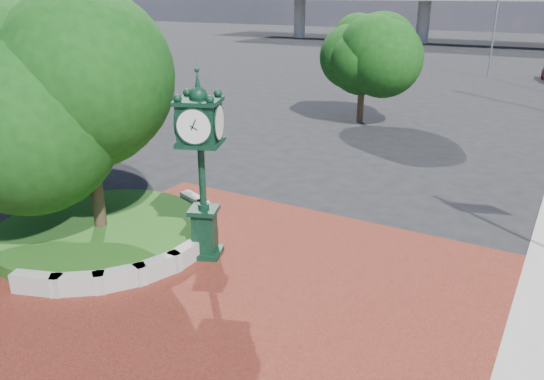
{
  "coord_description": "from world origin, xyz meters",
  "views": [
    {
      "loc": [
        6.54,
        -9.74,
        6.8
      ],
      "look_at": [
        -0.04,
        1.5,
        1.95
      ],
      "focal_mm": 35.0,
      "sensor_mm": 36.0,
      "label": 1
    }
  ],
  "objects": [
    {
      "name": "grass_bed",
      "position": [
        -5.0,
        0.0,
        0.2
      ],
      "size": [
        6.1,
        6.1,
        0.4
      ],
      "primitive_type": "cylinder",
      "color": "#154213",
      "rests_on": "ground"
    },
    {
      "name": "post_clock",
      "position": [
        -1.65,
        0.63,
        2.76
      ],
      "size": [
        1.3,
        1.3,
        5.03
      ],
      "color": "black",
      "rests_on": "ground"
    },
    {
      "name": "street_lamp_far",
      "position": [
        -0.54,
        39.29,
        4.76
      ],
      "size": [
        1.81,
        0.51,
        8.12
      ],
      "color": "slate",
      "rests_on": "ground"
    },
    {
      "name": "tree_planter",
      "position": [
        -5.0,
        0.0,
        3.72
      ],
      "size": [
        5.2,
        5.2,
        6.33
      ],
      "color": "#38281C",
      "rests_on": "ground"
    },
    {
      "name": "plaza",
      "position": [
        0.0,
        -1.0,
        0.02
      ],
      "size": [
        12.0,
        12.0,
        0.04
      ],
      "primitive_type": "cube",
      "color": "maroon",
      "rests_on": "ground"
    },
    {
      "name": "tree_northwest",
      "position": [
        -13.0,
        5.0,
        4.12
      ],
      "size": [
        5.6,
        5.6,
        6.93
      ],
      "color": "#38281C",
      "rests_on": "ground"
    },
    {
      "name": "planter_wall",
      "position": [
        -2.71,
        -0.0,
        0.27
      ],
      "size": [
        2.96,
        6.77,
        0.54
      ],
      "color": "#9E9B93",
      "rests_on": "ground"
    },
    {
      "name": "tree_street",
      "position": [
        -4.0,
        18.0,
        3.24
      ],
      "size": [
        4.4,
        4.4,
        5.45
      ],
      "color": "#38281C",
      "rests_on": "ground"
    },
    {
      "name": "ground",
      "position": [
        0.0,
        0.0,
        0.0
      ],
      "size": [
        200.0,
        200.0,
        0.0
      ],
      "primitive_type": "plane",
      "color": "black",
      "rests_on": "ground"
    }
  ]
}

